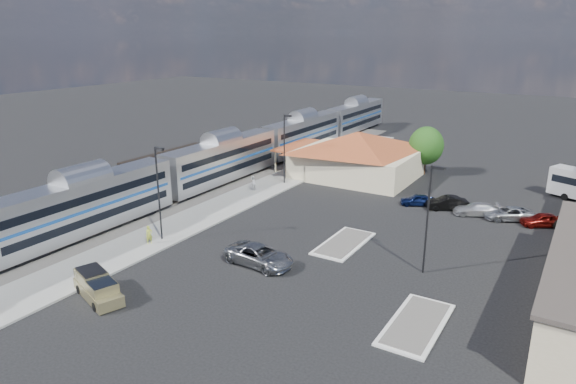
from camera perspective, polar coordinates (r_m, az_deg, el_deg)
The scene contains 21 objects.
ground at distance 47.86m, azimuth 0.84°, elevation -5.65°, with size 280.00×280.00×0.00m, color black.
railbed at distance 65.83m, azimuth -11.54°, elevation 0.51°, with size 16.00×100.00×0.12m, color #4C4944.
platform at distance 58.79m, azimuth -6.34°, elevation -1.24°, with size 5.50×92.00×0.18m, color gray.
passenger_train at distance 66.33m, azimuth -7.28°, elevation 3.37°, with size 3.00×104.00×5.55m.
freight_cars at distance 67.83m, azimuth -13.12°, elevation 2.54°, with size 2.80×46.00×4.00m.
station_depot at distance 69.37m, azimuth 7.62°, elevation 4.19°, with size 18.35×12.24×6.20m.
traffic_island_south at distance 47.77m, azimuth 6.22°, elevation -5.67°, with size 3.30×7.50×0.21m.
traffic_island_north at distance 36.29m, azimuth 14.07°, elevation -14.02°, with size 3.30×7.50×0.21m.
lamp_plat_s at distance 47.97m, azimuth -14.17°, elevation 0.63°, with size 1.08×0.25×9.00m.
lamp_plat_n at distance 64.79m, azimuth -0.35°, elevation 5.42°, with size 1.08×0.25×9.00m.
lamp_lot at distance 41.60m, azimuth 15.42°, elevation -2.02°, with size 1.08×0.25×9.00m.
tree_depot at distance 72.25m, azimuth 15.09°, elevation 5.00°, with size 4.71×4.71×6.63m.
pickup_truck at distance 40.51m, azimuth -20.36°, elevation -9.95°, with size 5.52×3.49×1.79m.
suv at distance 43.23m, azimuth -3.22°, elevation -7.05°, with size 2.84×6.16×1.71m, color gray.
person_a at distance 48.59m, azimuth -15.18°, elevation -4.60°, with size 0.63×0.41×1.72m, color #ABB839.
person_b at distance 62.80m, azimuth -3.95°, elevation 0.98°, with size 0.87×0.68×1.78m, color silver.
parked_car_a at distance 59.58m, azimuth 14.17°, elevation -0.86°, with size 1.53×3.79×1.29m, color #0E1946.
parked_car_b at distance 59.06m, azimuth 17.22°, elevation -1.17°, with size 1.58×4.53×1.49m, color black.
parked_car_c at distance 58.20m, azimuth 20.19°, elevation -1.80°, with size 1.92×4.73×1.37m, color silver.
parked_car_d at distance 58.04m, azimuth 23.33°, elevation -2.20°, with size 2.33×5.06×1.41m, color #93979B.
parked_car_e at distance 57.50m, azimuth 26.42°, elevation -2.78°, with size 1.67×4.15×1.41m, color maroon.
Camera 1 is at (22.15, -38.12, 18.63)m, focal length 32.00 mm.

